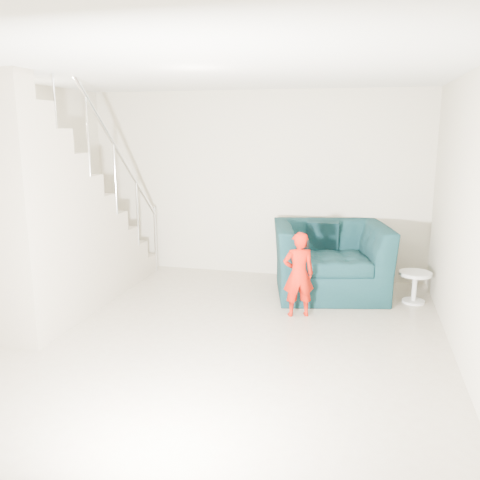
% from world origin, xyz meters
% --- Properties ---
extents(floor, '(5.50, 5.50, 0.00)m').
position_xyz_m(floor, '(0.00, 0.00, 0.00)').
color(floor, gray).
rests_on(floor, ground).
extents(ceiling, '(5.50, 5.50, 0.00)m').
position_xyz_m(ceiling, '(0.00, 0.00, 2.70)').
color(ceiling, silver).
rests_on(ceiling, back_wall).
extents(back_wall, '(5.00, 0.00, 5.00)m').
position_xyz_m(back_wall, '(0.00, 2.75, 1.35)').
color(back_wall, beige).
rests_on(back_wall, floor).
extents(front_wall, '(5.00, 0.00, 5.00)m').
position_xyz_m(front_wall, '(0.00, -2.75, 1.35)').
color(front_wall, beige).
rests_on(front_wall, floor).
extents(right_wall, '(0.00, 5.50, 5.50)m').
position_xyz_m(right_wall, '(2.50, 0.00, 1.35)').
color(right_wall, beige).
rests_on(right_wall, floor).
extents(armchair, '(1.68, 1.54, 0.94)m').
position_xyz_m(armchair, '(1.18, 2.01, 0.47)').
color(armchair, black).
rests_on(armchair, floor).
extents(toddler, '(0.43, 0.35, 1.01)m').
position_xyz_m(toddler, '(0.88, 1.08, 0.50)').
color(toddler, '#A71C05').
rests_on(toddler, floor).
extents(side_table, '(0.40, 0.40, 0.40)m').
position_xyz_m(side_table, '(2.25, 1.88, 0.27)').
color(side_table, silver).
rests_on(side_table, floor).
extents(staircase, '(1.02, 3.03, 3.62)m').
position_xyz_m(staircase, '(-2.00, 0.55, 0.95)').
color(staircase, '#ADA089').
rests_on(staircase, floor).
extents(cushion, '(0.44, 0.21, 0.43)m').
position_xyz_m(cushion, '(1.05, 2.35, 0.71)').
color(cushion, black).
rests_on(cushion, armchair).
extents(throw, '(0.05, 0.47, 0.53)m').
position_xyz_m(throw, '(0.59, 1.95, 0.59)').
color(throw, black).
rests_on(throw, armchair).
extents(phone, '(0.03, 0.05, 0.10)m').
position_xyz_m(phone, '(0.97, 1.07, 0.88)').
color(phone, black).
rests_on(phone, toddler).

